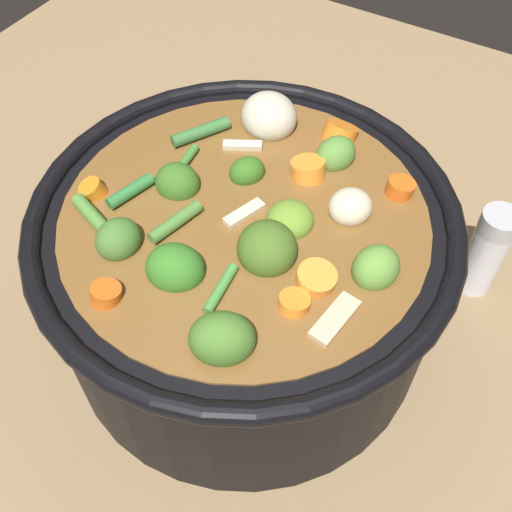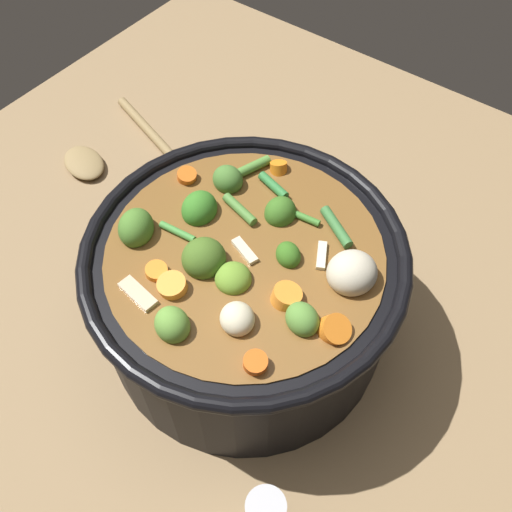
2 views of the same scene
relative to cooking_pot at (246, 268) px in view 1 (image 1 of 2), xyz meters
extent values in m
plane|color=#8C704C|center=(0.00, 0.00, -0.08)|extent=(1.10, 1.10, 0.00)
cylinder|color=black|center=(0.00, 0.00, -0.01)|extent=(0.31, 0.31, 0.14)
torus|color=black|center=(0.00, 0.00, 0.06)|extent=(0.33, 0.33, 0.02)
cylinder|color=brown|center=(0.00, 0.00, 0.00)|extent=(0.28, 0.28, 0.14)
ellipsoid|color=#377925|center=(-0.01, -0.07, 0.07)|extent=(0.05, 0.05, 0.04)
ellipsoid|color=olive|center=(0.03, 0.01, 0.07)|extent=(0.04, 0.04, 0.03)
ellipsoid|color=#3B6D22|center=(-0.06, 0.00, 0.07)|extent=(0.04, 0.03, 0.03)
ellipsoid|color=#467630|center=(-0.06, -0.07, 0.07)|extent=(0.03, 0.04, 0.03)
ellipsoid|color=#376C1E|center=(-0.02, 0.04, 0.07)|extent=(0.04, 0.04, 0.02)
ellipsoid|color=#466A23|center=(0.03, -0.02, 0.07)|extent=(0.06, 0.06, 0.04)
ellipsoid|color=#497A2C|center=(0.05, -0.10, 0.07)|extent=(0.05, 0.05, 0.04)
ellipsoid|color=#588C38|center=(0.03, 0.09, 0.07)|extent=(0.04, 0.04, 0.03)
ellipsoid|color=#63983B|center=(0.10, 0.00, 0.07)|extent=(0.04, 0.04, 0.03)
cylinder|color=orange|center=(0.07, -0.05, 0.07)|extent=(0.02, 0.02, 0.01)
cylinder|color=orange|center=(0.02, 0.12, 0.07)|extent=(0.03, 0.04, 0.03)
cylinder|color=orange|center=(-0.11, -0.04, 0.07)|extent=(0.03, 0.03, 0.02)
cylinder|color=orange|center=(0.07, -0.03, 0.07)|extent=(0.03, 0.03, 0.02)
cylinder|color=orange|center=(0.09, 0.08, 0.07)|extent=(0.03, 0.03, 0.02)
cylinder|color=orange|center=(0.02, 0.06, 0.07)|extent=(0.04, 0.04, 0.02)
cylinder|color=orange|center=(-0.04, -0.11, 0.07)|extent=(0.03, 0.03, 0.02)
ellipsoid|color=beige|center=(-0.04, 0.10, 0.07)|extent=(0.06, 0.06, 0.04)
ellipsoid|color=beige|center=(0.07, 0.04, 0.07)|extent=(0.04, 0.05, 0.03)
cylinder|color=#4E8238|center=(-0.04, -0.04, 0.07)|extent=(0.02, 0.05, 0.01)
cylinder|color=#47913F|center=(0.02, -0.07, 0.07)|extent=(0.01, 0.04, 0.01)
cylinder|color=#418130|center=(-0.07, 0.03, 0.07)|extent=(0.01, 0.03, 0.01)
cylinder|color=#317A39|center=(-0.08, -0.03, 0.07)|extent=(0.02, 0.04, 0.01)
cylinder|color=#3A7338|center=(-0.08, 0.06, 0.07)|extent=(0.03, 0.05, 0.01)
cylinder|color=#518837|center=(-0.09, -0.06, 0.07)|extent=(0.04, 0.02, 0.01)
cube|color=beige|center=(0.10, -0.05, 0.07)|extent=(0.02, 0.04, 0.01)
cube|color=beige|center=(-0.04, 0.06, 0.07)|extent=(0.03, 0.02, 0.01)
cube|color=beige|center=(0.00, 0.00, 0.07)|extent=(0.02, 0.04, 0.01)
cylinder|color=silver|center=(0.17, 0.15, -0.04)|extent=(0.03, 0.03, 0.08)
cylinder|color=#B7B7BC|center=(0.17, 0.15, 0.01)|extent=(0.03, 0.03, 0.02)
camera|label=1|loc=(0.16, -0.26, 0.40)|focal=42.88mm
camera|label=2|loc=(0.26, 0.20, 0.51)|focal=39.53mm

